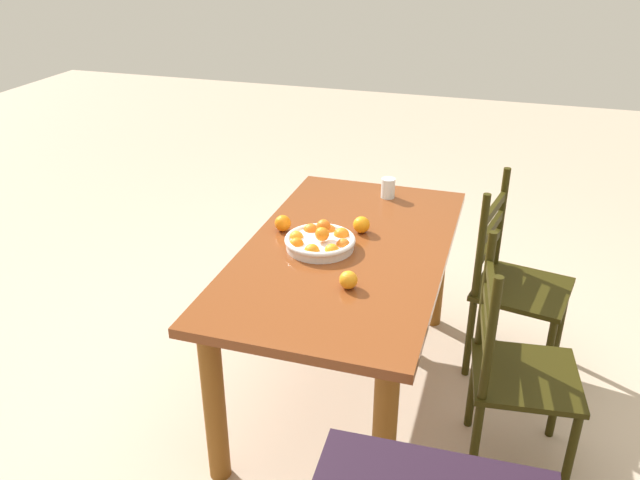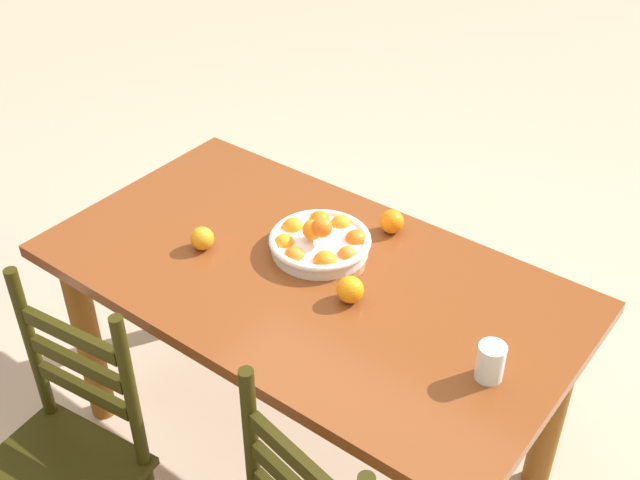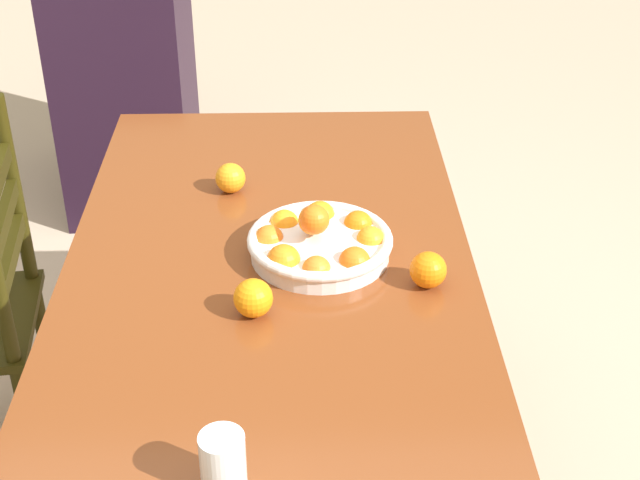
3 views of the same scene
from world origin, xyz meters
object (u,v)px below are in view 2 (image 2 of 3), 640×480
chair_by_cabinet (62,465)px  drinking_glass (491,362)px  dining_table (308,306)px  orange_loose_1 (202,238)px  orange_loose_0 (392,222)px  orange_loose_2 (350,290)px  fruit_bowl (320,242)px

chair_by_cabinet → drinking_glass: size_ratio=9.44×
dining_table → orange_loose_1: (0.33, 0.10, 0.17)m
orange_loose_0 → orange_loose_1: (0.41, 0.43, -0.00)m
dining_table → orange_loose_1: 0.39m
chair_by_cabinet → drinking_glass: (-0.88, -0.71, 0.36)m
orange_loose_0 → orange_loose_2: (-0.09, 0.35, 0.00)m
dining_table → orange_loose_1: size_ratio=21.89×
chair_by_cabinet → fruit_bowl: chair_by_cabinet is taller
fruit_bowl → chair_by_cabinet: bearing=76.1°
dining_table → fruit_bowl: 0.20m
drinking_glass → orange_loose_1: bearing=2.6°
orange_loose_2 → drinking_glass: size_ratio=0.75×
fruit_bowl → orange_loose_0: bearing=-118.3°
fruit_bowl → orange_loose_1: fruit_bowl is taller
chair_by_cabinet → orange_loose_2: (-0.43, -0.74, 0.35)m
fruit_bowl → orange_loose_1: size_ratio=4.31×
orange_loose_0 → fruit_bowl: bearing=61.7°
dining_table → orange_loose_2: bearing=171.3°
orange_loose_0 → orange_loose_1: bearing=45.9°
chair_by_cabinet → orange_loose_1: size_ratio=13.44×
orange_loose_1 → drinking_glass: drinking_glass is taller
drinking_glass → orange_loose_0: bearing=-35.2°
chair_by_cabinet → orange_loose_1: 0.76m
drinking_glass → chair_by_cabinet: bearing=39.0°
orange_loose_1 → drinking_glass: (-0.95, -0.04, 0.02)m
fruit_bowl → orange_loose_0: (-0.12, -0.22, 0.00)m
orange_loose_0 → orange_loose_1: 0.59m
orange_loose_0 → chair_by_cabinet: bearing=73.0°
dining_table → drinking_glass: size_ratio=15.37×
chair_by_cabinet → drinking_glass: 1.18m
fruit_bowl → orange_loose_2: 0.25m
chair_by_cabinet → orange_loose_2: bearing=53.4°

